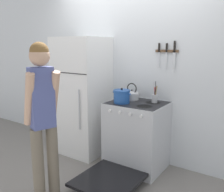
% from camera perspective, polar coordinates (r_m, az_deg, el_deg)
% --- Properties ---
extents(ground_plane, '(14.00, 14.00, 0.00)m').
position_cam_1_polar(ground_plane, '(3.94, 3.74, -12.92)').
color(ground_plane, slate).
extents(wall_back, '(10.00, 0.06, 2.55)m').
position_cam_1_polar(wall_back, '(3.62, 4.25, 5.91)').
color(wall_back, silver).
rests_on(wall_back, ground_plane).
extents(refrigerator, '(0.71, 0.64, 1.74)m').
position_cam_1_polar(refrigerator, '(3.78, -6.81, -0.09)').
color(refrigerator, white).
rests_on(refrigerator, ground_plane).
extents(stove_range, '(0.73, 1.32, 0.90)m').
position_cam_1_polar(stove_range, '(3.36, 5.34, -9.20)').
color(stove_range, silver).
rests_on(stove_range, ground_plane).
extents(dutch_oven_pot, '(0.26, 0.22, 0.20)m').
position_cam_1_polar(dutch_oven_pot, '(3.21, 2.24, -0.08)').
color(dutch_oven_pot, '#1E4C9E').
rests_on(dutch_oven_pot, stove_range).
extents(tea_kettle, '(0.24, 0.19, 0.23)m').
position_cam_1_polar(tea_kettle, '(3.42, 4.56, 0.25)').
color(tea_kettle, silver).
rests_on(tea_kettle, stove_range).
extents(utensil_jar, '(0.07, 0.07, 0.28)m').
position_cam_1_polar(utensil_jar, '(3.27, 9.73, -0.32)').
color(utensil_jar, '#B7BABF').
rests_on(utensil_jar, stove_range).
extents(person, '(0.34, 0.40, 1.67)m').
position_cam_1_polar(person, '(2.59, -15.52, -4.15)').
color(person, '#6B6051').
rests_on(person, ground_plane).
extents(wall_knife_strip, '(0.31, 0.03, 0.36)m').
position_cam_1_polar(wall_knife_strip, '(3.32, 12.48, 9.99)').
color(wall_knife_strip, brown).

